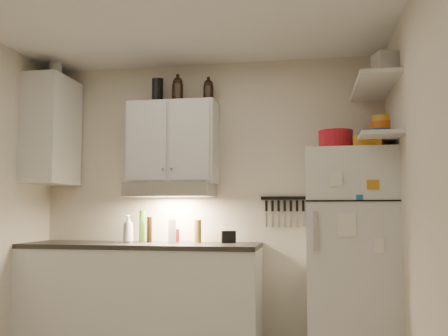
# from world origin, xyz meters

# --- Properties ---
(back_wall) EXTENTS (3.20, 0.02, 2.60)m
(back_wall) POSITION_xyz_m (0.00, 1.51, 1.30)
(back_wall) COLOR beige
(back_wall) RESTS_ON ground
(right_wall) EXTENTS (0.02, 3.00, 2.60)m
(right_wall) POSITION_xyz_m (1.61, 0.00, 1.30)
(right_wall) COLOR beige
(right_wall) RESTS_ON ground
(base_cabinet) EXTENTS (2.10, 0.60, 0.88)m
(base_cabinet) POSITION_xyz_m (-0.55, 1.20, 0.44)
(base_cabinet) COLOR silver
(base_cabinet) RESTS_ON floor
(countertop) EXTENTS (2.10, 0.62, 0.04)m
(countertop) POSITION_xyz_m (-0.55, 1.20, 0.90)
(countertop) COLOR #272521
(countertop) RESTS_ON base_cabinet
(upper_cabinet) EXTENTS (0.80, 0.33, 0.75)m
(upper_cabinet) POSITION_xyz_m (-0.30, 1.33, 1.83)
(upper_cabinet) COLOR silver
(upper_cabinet) RESTS_ON back_wall
(side_cabinet) EXTENTS (0.33, 0.55, 1.00)m
(side_cabinet) POSITION_xyz_m (-1.44, 1.20, 1.95)
(side_cabinet) COLOR silver
(side_cabinet) RESTS_ON left_wall
(range_hood) EXTENTS (0.76, 0.46, 0.12)m
(range_hood) POSITION_xyz_m (-0.30, 1.27, 1.39)
(range_hood) COLOR silver
(range_hood) RESTS_ON back_wall
(fridge) EXTENTS (0.70, 0.68, 1.70)m
(fridge) POSITION_xyz_m (1.25, 1.16, 0.85)
(fridge) COLOR silver
(fridge) RESTS_ON floor
(shelf_hi) EXTENTS (0.30, 0.95, 0.03)m
(shelf_hi) POSITION_xyz_m (1.45, 1.02, 2.20)
(shelf_hi) COLOR silver
(shelf_hi) RESTS_ON right_wall
(shelf_lo) EXTENTS (0.30, 0.95, 0.03)m
(shelf_lo) POSITION_xyz_m (1.45, 1.02, 1.76)
(shelf_lo) COLOR silver
(shelf_lo) RESTS_ON right_wall
(knife_strip) EXTENTS (0.42, 0.02, 0.03)m
(knife_strip) POSITION_xyz_m (0.70, 1.49, 1.32)
(knife_strip) COLOR black
(knife_strip) RESTS_ON back_wall
(dutch_oven) EXTENTS (0.32, 0.32, 0.16)m
(dutch_oven) POSITION_xyz_m (1.15, 1.12, 1.78)
(dutch_oven) COLOR #A81321
(dutch_oven) RESTS_ON fridge
(book_stack) EXTENTS (0.27, 0.31, 0.09)m
(book_stack) POSITION_xyz_m (1.40, 0.97, 1.74)
(book_stack) COLOR #BA7A17
(book_stack) RESTS_ON fridge
(spice_jar) EXTENTS (0.07, 0.07, 0.11)m
(spice_jar) POSITION_xyz_m (1.30, 1.16, 1.75)
(spice_jar) COLOR silver
(spice_jar) RESTS_ON fridge
(stock_pot) EXTENTS (0.29, 0.29, 0.18)m
(stock_pot) POSITION_xyz_m (1.48, 1.35, 2.31)
(stock_pot) COLOR silver
(stock_pot) RESTS_ON shelf_hi
(tin_a) EXTENTS (0.21, 0.20, 0.17)m
(tin_a) POSITION_xyz_m (1.52, 0.90, 2.30)
(tin_a) COLOR #AAAAAD
(tin_a) RESTS_ON shelf_hi
(tin_b) EXTENTS (0.21, 0.21, 0.17)m
(tin_b) POSITION_xyz_m (1.51, 0.75, 2.30)
(tin_b) COLOR #AAAAAD
(tin_b) RESTS_ON shelf_hi
(bowl_teal) EXTENTS (0.28, 0.28, 0.11)m
(bowl_teal) POSITION_xyz_m (1.50, 1.31, 1.83)
(bowl_teal) COLOR #195E8D
(bowl_teal) RESTS_ON shelf_lo
(bowl_orange) EXTENTS (0.23, 0.23, 0.07)m
(bowl_orange) POSITION_xyz_m (1.55, 1.32, 1.92)
(bowl_orange) COLOR orange
(bowl_orange) RESTS_ON bowl_teal
(bowl_yellow) EXTENTS (0.18, 0.18, 0.06)m
(bowl_yellow) POSITION_xyz_m (1.55, 1.32, 1.98)
(bowl_yellow) COLOR gold
(bowl_yellow) RESTS_ON bowl_orange
(plates) EXTENTS (0.25, 0.25, 0.06)m
(plates) POSITION_xyz_m (1.44, 1.08, 1.80)
(plates) COLOR #195E8D
(plates) RESTS_ON shelf_lo
(growler_a) EXTENTS (0.13, 0.13, 0.24)m
(growler_a) POSITION_xyz_m (-0.26, 1.31, 2.32)
(growler_a) COLOR black
(growler_a) RESTS_ON upper_cabinet
(growler_b) EXTENTS (0.12, 0.12, 0.23)m
(growler_b) POSITION_xyz_m (0.02, 1.39, 2.31)
(growler_b) COLOR black
(growler_b) RESTS_ON upper_cabinet
(thermos_a) EXTENTS (0.10, 0.10, 0.25)m
(thermos_a) POSITION_xyz_m (-0.46, 1.38, 2.32)
(thermos_a) COLOR black
(thermos_a) RESTS_ON upper_cabinet
(thermos_b) EXTENTS (0.09, 0.09, 0.22)m
(thermos_b) POSITION_xyz_m (-0.45, 1.27, 2.31)
(thermos_b) COLOR black
(thermos_b) RESTS_ON upper_cabinet
(side_jar) EXTENTS (0.15, 0.15, 0.16)m
(side_jar) POSITION_xyz_m (-1.43, 1.21, 2.53)
(side_jar) COLOR silver
(side_jar) RESTS_ON side_cabinet
(soap_bottle) EXTENTS (0.13, 0.13, 0.28)m
(soap_bottle) POSITION_xyz_m (-0.67, 1.21, 1.06)
(soap_bottle) COLOR silver
(soap_bottle) RESTS_ON countertop
(pepper_mill) EXTENTS (0.08, 0.08, 0.20)m
(pepper_mill) POSITION_xyz_m (-0.06, 1.33, 1.02)
(pepper_mill) COLOR brown
(pepper_mill) RESTS_ON countertop
(oil_bottle) EXTENTS (0.07, 0.07, 0.29)m
(oil_bottle) POSITION_xyz_m (-0.59, 1.33, 1.06)
(oil_bottle) COLOR #3E6E1B
(oil_bottle) RESTS_ON countertop
(vinegar_bottle) EXTENTS (0.06, 0.06, 0.23)m
(vinegar_bottle) POSITION_xyz_m (-0.50, 1.28, 1.04)
(vinegar_bottle) COLOR black
(vinegar_bottle) RESTS_ON countertop
(clear_bottle) EXTENTS (0.08, 0.08, 0.21)m
(clear_bottle) POSITION_xyz_m (-0.28, 1.25, 1.02)
(clear_bottle) COLOR silver
(clear_bottle) RESTS_ON countertop
(red_jar) EXTENTS (0.08, 0.08, 0.12)m
(red_jar) POSITION_xyz_m (-0.27, 1.35, 0.98)
(red_jar) COLOR #A81321
(red_jar) RESTS_ON countertop
(caddy) EXTENTS (0.15, 0.12, 0.11)m
(caddy) POSITION_xyz_m (0.21, 1.36, 0.97)
(caddy) COLOR black
(caddy) RESTS_ON countertop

